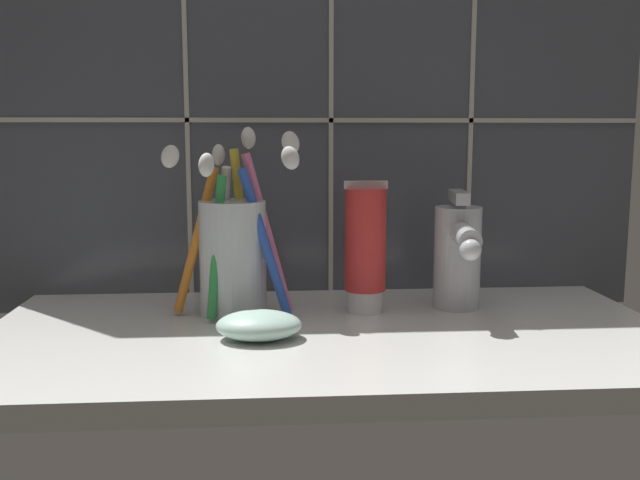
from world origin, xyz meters
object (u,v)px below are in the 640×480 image
(toothpaste_tube, at_px, (365,248))
(sink_faucet, at_px, (458,253))
(soap_bar, at_px, (259,325))
(toothbrush_cup, at_px, (234,250))

(toothpaste_tube, height_order, sink_faucet, toothpaste_tube)
(toothpaste_tube, relative_size, soap_bar, 1.77)
(toothbrush_cup, distance_m, sink_faucet, 0.23)
(sink_faucet, bearing_deg, toothbrush_cup, -82.13)
(toothpaste_tube, distance_m, sink_faucet, 0.10)
(sink_faucet, distance_m, soap_bar, 0.23)
(toothbrush_cup, bearing_deg, toothpaste_tube, -0.03)
(toothbrush_cup, xyz_separation_m, toothpaste_tube, (0.13, -0.00, 0.00))
(toothpaste_tube, bearing_deg, sink_faucet, 1.33)
(toothpaste_tube, height_order, soap_bar, toothpaste_tube)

